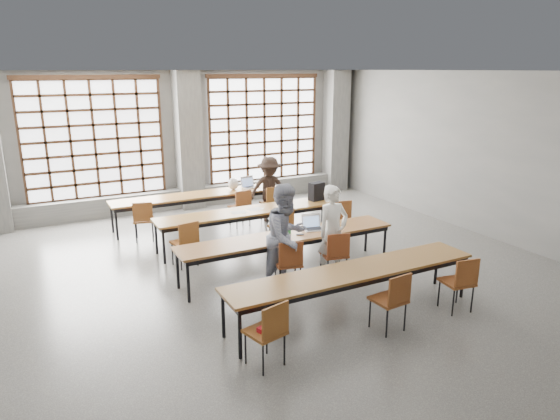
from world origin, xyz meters
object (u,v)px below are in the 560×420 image
object	(u,v)px
chair_back_right	(272,200)
chair_mid_centre	(282,224)
red_pouch	(265,328)
chair_mid_left	(186,239)
chair_near_left	(269,328)
laptop_back	(249,185)
desk_row_c	(288,238)
mouse	(334,226)
desk_row_a	(198,197)
student_back	(270,189)
desk_row_d	(354,274)
chair_near_right	(461,279)
chair_front_right	(336,251)
plastic_bag	(233,184)
chair_back_mid	(241,204)
laptop_front	(312,225)
green_box	(284,232)
phone	(300,235)
student_male	(333,233)
chair_back_left	(143,217)
chair_mid_right	(340,215)
chair_near_mid	(393,296)
backpack	(316,191)
student_female	(287,237)
chair_front_left	(289,260)

from	to	relation	value
chair_back_right	chair_mid_centre	size ratio (longest dim) A/B	1.00
chair_back_right	red_pouch	distance (m)	5.97
chair_mid_left	chair_near_left	bearing A→B (deg)	-91.25
laptop_back	desk_row_c	bearing A→B (deg)	-103.43
laptop_back	mouse	size ratio (longest dim) A/B	4.22
chair_back_right	chair_mid_centre	bearing A→B (deg)	-110.19
desk_row_a	student_back	xyz separation A→B (m)	(1.60, -0.50, 0.11)
desk_row_d	chair_near_right	world-z (taller)	chair_near_right
desk_row_a	chair_front_right	distance (m)	4.31
chair_near_right	plastic_bag	bearing A→B (deg)	100.74
chair_back_mid	chair_mid_centre	size ratio (longest dim) A/B	1.00
laptop_front	green_box	world-z (taller)	laptop_front
phone	red_pouch	distance (m)	2.90
chair_near_right	student_male	distance (m)	2.21
chair_back_right	phone	world-z (taller)	chair_back_right
red_pouch	green_box	bearing A→B (deg)	57.76
chair_back_left	chair_back_mid	distance (m)	2.23
chair_mid_right	student_back	size ratio (longest dim) A/B	0.57
student_back	plastic_bag	xyz separation A→B (m)	(-0.70, 0.55, 0.10)
chair_mid_left	laptop_back	size ratio (longest dim) A/B	2.13
chair_mid_right	chair_near_left	distance (m)	4.98
mouse	desk_row_c	bearing A→B (deg)	178.79
mouse	plastic_bag	xyz separation A→B (m)	(-0.51, 3.63, 0.12)
chair_mid_right	laptop_front	xyz separation A→B (m)	(-1.31, -1.03, 0.25)
chair_near_mid	student_male	bearing A→B (deg)	81.44
chair_mid_right	chair_mid_left	bearing A→B (deg)	180.00
chair_mid_right	student_back	xyz separation A→B (m)	(-0.73, 1.91, 0.24)
phone	backpack	bearing A→B (deg)	51.96
plastic_bag	mouse	bearing A→B (deg)	-81.94
chair_near_right	laptop_front	bearing A→B (deg)	111.82
green_box	desk_row_a	bearing A→B (deg)	96.78
desk_row_c	mouse	distance (m)	0.95
laptop_back	phone	size ratio (longest dim) A/B	3.18
chair_back_mid	laptop_back	xyz separation A→B (m)	(0.53, 0.74, 0.25)
backpack	student_female	bearing A→B (deg)	-141.19
chair_near_left	backpack	bearing A→B (deg)	52.65
chair_front_right	laptop_back	distance (m)	4.31
laptop_front	chair_back_mid	bearing A→B (deg)	94.35
chair_back_mid	chair_front_left	distance (m)	3.61
student_back	red_pouch	distance (m)	6.09
desk_row_a	chair_front_left	bearing A→B (deg)	-88.03
chair_back_mid	plastic_bag	world-z (taller)	plastic_bag
chair_front_right	phone	world-z (taller)	chair_front_right
desk_row_c	mouse	bearing A→B (deg)	-1.21
phone	chair_front_right	bearing A→B (deg)	-52.58
green_box	chair_near_left	bearing A→B (deg)	-121.13
laptop_front	chair_mid_left	bearing A→B (deg)	153.43
chair_back_right	chair_front_right	bearing A→B (deg)	-98.82
student_male	red_pouch	world-z (taller)	student_male
desk_row_c	chair_front_left	distance (m)	0.72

